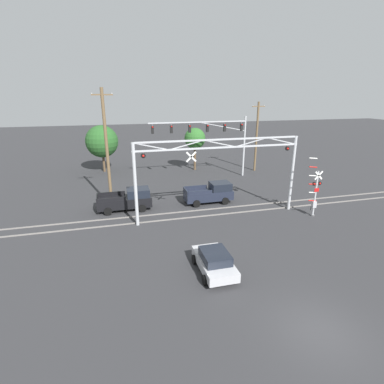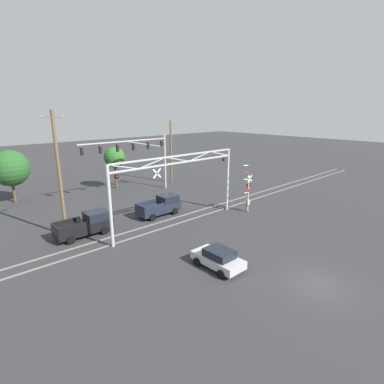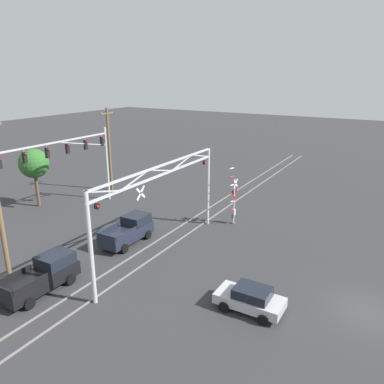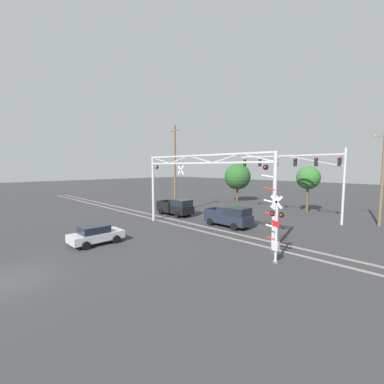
{
  "view_description": "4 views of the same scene",
  "coord_description": "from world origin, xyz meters",
  "views": [
    {
      "loc": [
        -8.41,
        -9.08,
        10.31
      ],
      "look_at": [
        -1.66,
        16.48,
        1.57
      ],
      "focal_mm": 28.0,
      "sensor_mm": 36.0,
      "label": 1
    },
    {
      "loc": [
        -17.25,
        -7.07,
        10.8
      ],
      "look_at": [
        1.73,
        13.86,
        3.01
      ],
      "focal_mm": 28.0,
      "sensor_mm": 36.0,
      "label": 2
    },
    {
      "loc": [
        -20.45,
        -0.54,
        12.74
      ],
      "look_at": [
        2.11,
        12.63,
        4.48
      ],
      "focal_mm": 35.0,
      "sensor_mm": 36.0,
      "label": 3
    },
    {
      "loc": [
        15.44,
        -2.1,
        5.75
      ],
      "look_at": [
        -0.1,
        12.96,
        3.64
      ],
      "focal_mm": 24.0,
      "sensor_mm": 36.0,
      "label": 4
    }
  ],
  "objects": [
    {
      "name": "traffic_signal_span",
      "position": [
        4.07,
        26.14,
        5.53
      ],
      "size": [
        12.26,
        0.39,
        7.63
      ],
      "color": "#B7BABF",
      "rests_on": "ground_plane"
    },
    {
      "name": "pickup_truck_following",
      "position": [
        -7.56,
        17.55,
        0.97
      ],
      "size": [
        4.88,
        2.1,
        1.98
      ],
      "color": "black",
      "rests_on": "ground_plane"
    },
    {
      "name": "rail_track_far",
      "position": [
        0.0,
        15.59,
        0.05
      ],
      "size": [
        80.0,
        0.08,
        0.1
      ],
      "primitive_type": "cube",
      "color": "gray",
      "rests_on": "ground_plane"
    },
    {
      "name": "crossing_signal_mast",
      "position": [
        8.13,
        11.91,
        2.02
      ],
      "size": [
        1.5,
        0.35,
        5.29
      ],
      "color": "#B7BABF",
      "rests_on": "ground_plane"
    },
    {
      "name": "pickup_truck_lead",
      "position": [
        0.5,
        17.46,
        0.97
      ],
      "size": [
        4.68,
        2.1,
        1.98
      ],
      "color": "#1E2333",
      "rests_on": "ground_plane"
    },
    {
      "name": "utility_pole_left",
      "position": [
        -9.0,
        18.62,
        5.55
      ],
      "size": [
        1.8,
        0.28,
        10.8
      ],
      "color": "brown",
      "rests_on": "ground_plane"
    },
    {
      "name": "utility_pole_right",
      "position": [
        10.5,
        28.21,
        4.78
      ],
      "size": [
        1.8,
        0.28,
        9.27
      ],
      "color": "brown",
      "rests_on": "ground_plane"
    },
    {
      "name": "background_tree_far_left_verge",
      "position": [
        2.51,
        30.75,
        4.37
      ],
      "size": [
        2.88,
        2.88,
        5.85
      ],
      "color": "brown",
      "rests_on": "ground_plane"
    },
    {
      "name": "crossing_gantry",
      "position": [
        -0.01,
        13.87,
        4.64
      ],
      "size": [
        14.23,
        0.29,
        6.82
      ],
      "color": "#B7BABF",
      "rests_on": "ground_plane"
    },
    {
      "name": "rail_track_near",
      "position": [
        0.0,
        14.15,
        0.05
      ],
      "size": [
        80.0,
        0.08,
        0.1
      ],
      "primitive_type": "cube",
      "color": "gray",
      "rests_on": "ground_plane"
    },
    {
      "name": "ground_plane",
      "position": [
        0.0,
        0.0,
        0.0
      ],
      "size": [
        200.0,
        200.0,
        0.0
      ],
      "primitive_type": "plane",
      "color": "#303033"
    },
    {
      "name": "background_tree_beyond_span",
      "position": [
        -9.86,
        32.95,
        4.16
      ],
      "size": [
        4.3,
        4.3,
        6.32
      ],
      "color": "brown",
      "rests_on": "ground_plane"
    },
    {
      "name": "sedan_waiting",
      "position": [
        -3.09,
        5.8,
        0.72
      ],
      "size": [
        2.07,
        3.81,
        1.41
      ],
      "color": "#B7B7BC",
      "rests_on": "ground_plane"
    }
  ]
}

